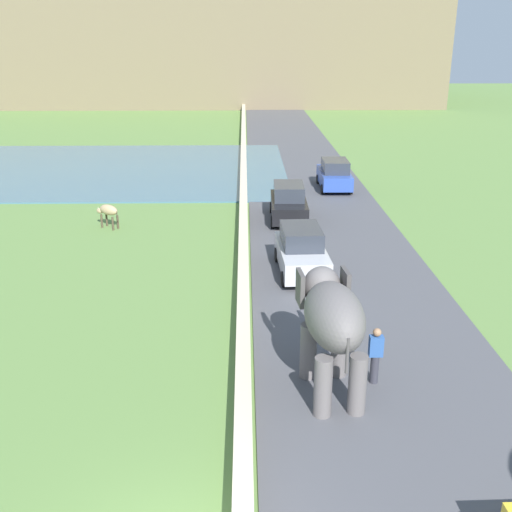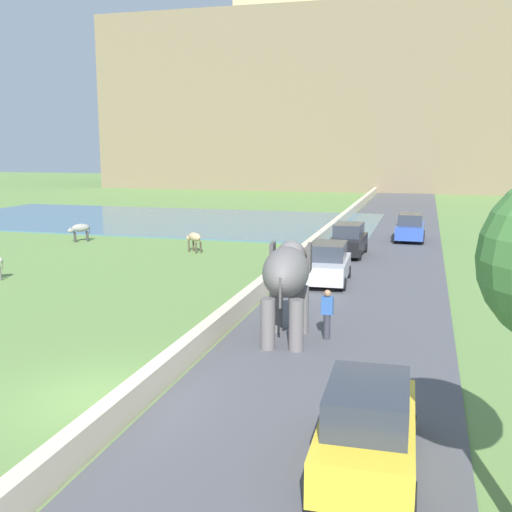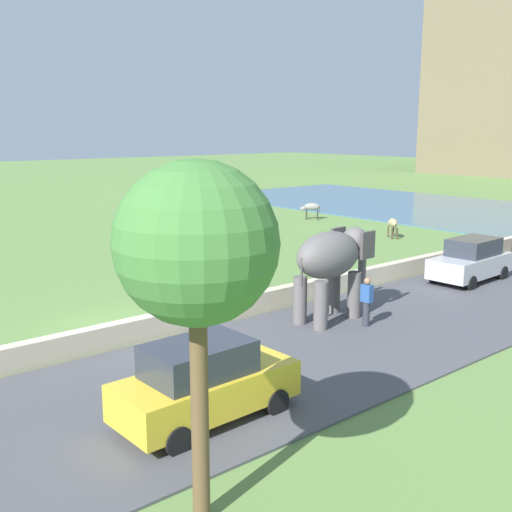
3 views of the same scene
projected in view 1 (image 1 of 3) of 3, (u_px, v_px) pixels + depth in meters
The scene contains 10 objects.
road_surface at pixel (322, 225), 29.28m from camera, with size 7.00×120.00×0.06m, color #4C4C51.
barrier_wall at pixel (243, 232), 27.21m from camera, with size 0.40×110.00×0.74m, color beige.
lake at pixel (21, 169), 41.49m from camera, with size 36.00×18.00×0.08m, color #426B84.
hill_distant at pixel (190, 9), 82.74m from camera, with size 64.00×28.00×23.91m, color #75664C.
elephant at pixel (332, 319), 15.07m from camera, with size 1.66×3.53×2.99m.
person_beside_elephant at pixel (375, 355), 15.76m from camera, with size 0.36×0.22×1.63m.
car_silver at pixel (301, 251), 23.23m from camera, with size 1.93×4.07×1.80m.
car_blue at pixel (334, 175), 35.89m from camera, with size 1.83×4.02×1.80m.
car_black at pixel (289, 203), 29.88m from camera, with size 1.87×4.04×1.80m.
cow_tan at pixel (108, 211), 28.72m from camera, with size 1.31×1.09×1.15m.
Camera 1 is at (1.27, -7.94, 8.68)m, focal length 42.70 mm.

